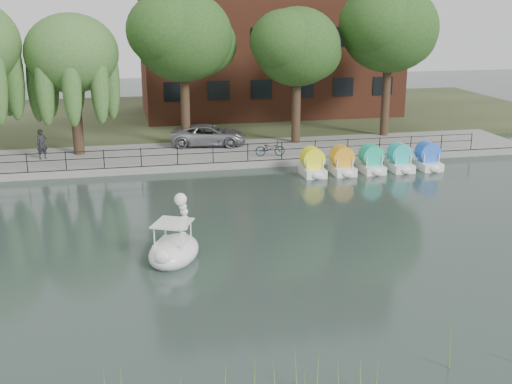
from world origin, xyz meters
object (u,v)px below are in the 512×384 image
object	(u,v)px
minivan	(209,134)
bicycle	(270,148)
swan_boat	(174,246)
pedestrian	(42,142)

from	to	relation	value
minivan	bicycle	world-z (taller)	minivan
minivan	swan_boat	size ratio (longest dim) A/B	1.73
minivan	swan_boat	world-z (taller)	swan_boat
pedestrian	swan_boat	bearing A→B (deg)	-97.06
pedestrian	minivan	bearing A→B (deg)	-19.42
bicycle	swan_boat	world-z (taller)	swan_boat
minivan	bicycle	xyz separation A→B (m)	(3.12, -3.60, -0.26)
minivan	pedestrian	size ratio (longest dim) A/B	2.76
minivan	pedestrian	world-z (taller)	pedestrian
pedestrian	swan_boat	size ratio (longest dim) A/B	0.63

